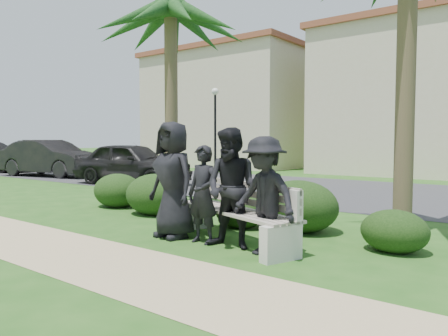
% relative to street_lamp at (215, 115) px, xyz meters
% --- Properties ---
extents(ground, '(160.00, 160.00, 0.00)m').
position_rel_street_lamp_xyz_m(ground, '(9.00, -12.00, -2.94)').
color(ground, '#215117').
rests_on(ground, ground).
extents(footpath, '(30.00, 1.60, 0.01)m').
position_rel_street_lamp_xyz_m(footpath, '(9.00, -13.80, -2.94)').
color(footpath, tan).
rests_on(footpath, ground).
extents(asphalt_street, '(160.00, 8.00, 0.01)m').
position_rel_street_lamp_xyz_m(asphalt_street, '(9.00, -4.00, -2.94)').
color(asphalt_street, '#2D2D30').
rests_on(asphalt_street, ground).
extents(stucco_bldg_left, '(10.40, 8.40, 7.30)m').
position_rel_street_lamp_xyz_m(stucco_bldg_left, '(-3.00, 6.00, 0.72)').
color(stucco_bldg_left, beige).
rests_on(stucco_bldg_left, ground).
extents(stucco_bldg_right, '(8.40, 8.40, 7.30)m').
position_rel_street_lamp_xyz_m(stucco_bldg_right, '(8.00, 6.00, 0.72)').
color(stucco_bldg_right, beige).
rests_on(stucco_bldg_right, ground).
extents(street_lamp, '(0.36, 0.36, 4.29)m').
position_rel_street_lamp_xyz_m(street_lamp, '(0.00, 0.00, 0.00)').
color(street_lamp, black).
rests_on(street_lamp, ground).
extents(park_bench, '(2.86, 1.44, 0.94)m').
position_rel_street_lamp_xyz_m(park_bench, '(9.94, -11.86, -2.52)').
color(park_bench, gray).
rests_on(park_bench, ground).
extents(man_a, '(1.01, 0.73, 1.93)m').
position_rel_street_lamp_xyz_m(man_a, '(8.96, -12.17, -1.98)').
color(man_a, black).
rests_on(man_a, ground).
extents(man_b, '(0.57, 0.37, 1.55)m').
position_rel_street_lamp_xyz_m(man_b, '(9.62, -12.17, -2.17)').
color(man_b, black).
rests_on(man_b, ground).
extents(man_c, '(0.96, 0.79, 1.81)m').
position_rel_street_lamp_xyz_m(man_c, '(10.18, -12.15, -2.04)').
color(man_c, black).
rests_on(man_c, ground).
extents(man_d, '(1.17, 0.80, 1.68)m').
position_rel_street_lamp_xyz_m(man_d, '(10.78, -12.20, -2.10)').
color(man_d, black).
rests_on(man_d, ground).
extents(hedge_a, '(1.29, 1.06, 0.84)m').
position_rel_street_lamp_xyz_m(hedge_a, '(5.50, -10.57, -2.52)').
color(hedge_a, black).
rests_on(hedge_a, ground).
extents(hedge_b, '(1.41, 1.17, 0.92)m').
position_rel_street_lamp_xyz_m(hedge_b, '(7.03, -10.76, -2.48)').
color(hedge_b, black).
rests_on(hedge_b, ground).
extents(hedge_c, '(1.05, 0.87, 0.68)m').
position_rel_street_lamp_xyz_m(hedge_c, '(9.34, -10.77, -2.60)').
color(hedge_c, black).
rests_on(hedge_c, ground).
extents(hedge_d, '(1.45, 1.20, 0.94)m').
position_rel_street_lamp_xyz_m(hedge_d, '(10.37, -10.43, -2.47)').
color(hedge_d, black).
rests_on(hedge_d, ground).
extents(hedge_f, '(0.97, 0.80, 0.64)m').
position_rel_street_lamp_xyz_m(hedge_f, '(12.17, -10.87, -2.63)').
color(hedge_f, black).
rests_on(hedge_f, ground).
extents(palm_left, '(3.00, 3.00, 5.74)m').
position_rel_street_lamp_xyz_m(palm_left, '(6.39, -9.60, 1.82)').
color(palm_left, brown).
rests_on(palm_left, ground).
extents(car_a, '(4.85, 2.72, 1.56)m').
position_rel_street_lamp_xyz_m(car_a, '(1.41, -6.66, -2.16)').
color(car_a, black).
rests_on(car_a, ground).
extents(car_b, '(5.26, 2.73, 1.65)m').
position_rel_street_lamp_xyz_m(car_b, '(-4.33, -6.56, -2.12)').
color(car_b, black).
rests_on(car_b, ground).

